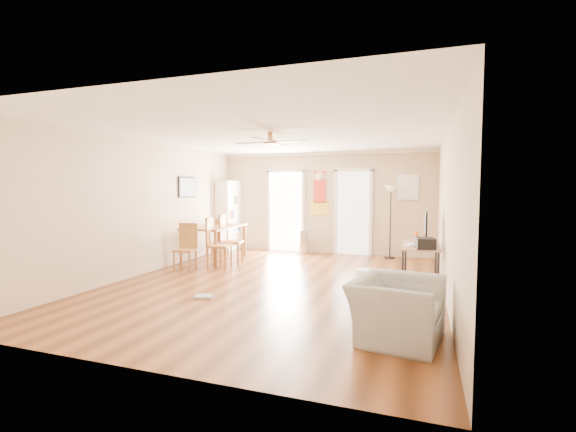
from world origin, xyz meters
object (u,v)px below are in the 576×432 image
at_px(torchiere_lamp, 390,222).
at_px(computer_desk, 420,264).
at_px(wastebasket_a, 365,279).
at_px(armchair, 397,309).
at_px(trash_can, 304,242).
at_px(dining_table, 215,243).
at_px(bookshelf, 229,216).
at_px(dining_chair_near, 185,247).
at_px(dining_chair_far, 220,238).
at_px(dining_chair_right_b, 220,243).
at_px(wastebasket_b, 372,287).
at_px(printer, 425,243).
at_px(dining_chair_right_a, 232,239).

bearing_deg(torchiere_lamp, computer_desk, -73.23).
xyz_separation_m(torchiere_lamp, wastebasket_a, (-0.17, -3.10, -0.71)).
bearing_deg(armchair, trash_can, 36.37).
distance_m(dining_table, wastebasket_a, 3.96).
bearing_deg(bookshelf, dining_chair_near, -101.36).
relative_size(dining_chair_far, trash_can, 1.50).
relative_size(dining_chair_right_b, wastebasket_b, 3.21).
bearing_deg(dining_table, wastebasket_b, -27.18).
height_order(printer, armchair, printer).
height_order(dining_chair_right_a, wastebasket_b, dining_chair_right_a).
bearing_deg(dining_chair_right_b, dining_chair_right_a, -8.38).
xyz_separation_m(dining_table, dining_chair_right_b, (0.55, -0.77, 0.13)).
xyz_separation_m(bookshelf, printer, (4.99, -2.66, -0.17)).
relative_size(dining_chair_right_a, trash_can, 1.76).
xyz_separation_m(dining_table, printer, (4.60, -1.18, 0.36)).
bearing_deg(torchiere_lamp, printer, -74.60).
bearing_deg(dining_chair_right_b, trash_can, -34.42).
distance_m(dining_table, dining_chair_far, 0.56).
bearing_deg(dining_chair_near, wastebasket_b, -20.69).
distance_m(dining_chair_right_a, dining_chair_near, 1.13).
distance_m(trash_can, computer_desk, 3.65).
bearing_deg(bookshelf, dining_chair_far, -95.61).
xyz_separation_m(dining_chair_right_b, trash_can, (1.15, 2.35, -0.22)).
distance_m(dining_chair_right_b, computer_desk, 3.99).
height_order(torchiere_lamp, armchair, torchiere_lamp).
height_order(dining_chair_near, computer_desk, dining_chair_near).
bearing_deg(dining_chair_right_b, torchiere_lamp, -62.39).
xyz_separation_m(dining_chair_right_a, computer_desk, (3.98, -0.50, -0.20)).
height_order(dining_table, dining_chair_right_a, dining_chair_right_a).
xyz_separation_m(torchiere_lamp, armchair, (0.47, -5.20, -0.54)).
bearing_deg(trash_can, wastebasket_a, -57.40).
bearing_deg(trash_can, torchiere_lamp, 0.87).
distance_m(dining_chair_right_b, dining_chair_far, 1.48).
height_order(dining_chair_right_a, computer_desk, dining_chair_right_a).
height_order(trash_can, wastebasket_a, trash_can).
bearing_deg(trash_can, dining_table, -137.10).
height_order(bookshelf, dining_chair_right_b, bookshelf).
bearing_deg(wastebasket_a, dining_chair_right_b, 166.95).
relative_size(bookshelf, printer, 5.38).
bearing_deg(wastebasket_a, wastebasket_b, -69.63).
xyz_separation_m(torchiere_lamp, computer_desk, (0.70, -2.33, -0.53)).
relative_size(dining_table, torchiere_lamp, 0.92).
bearing_deg(dining_chair_right_a, computer_desk, -108.92).
bearing_deg(computer_desk, dining_chair_near, -173.80).
xyz_separation_m(bookshelf, dining_chair_near, (0.39, -2.69, -0.46)).
bearing_deg(bookshelf, dining_chair_right_b, -86.95).
height_order(bookshelf, dining_chair_right_a, bookshelf).
relative_size(trash_can, wastebasket_a, 1.91).
distance_m(dining_chair_right_a, dining_chair_far, 1.04).
height_order(dining_chair_right_a, trash_can, dining_chair_right_a).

